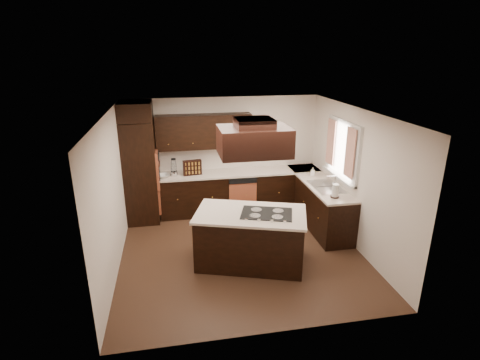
{
  "coord_description": "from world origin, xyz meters",
  "views": [
    {
      "loc": [
        -1.09,
        -5.85,
        3.46
      ],
      "look_at": [
        0.1,
        0.6,
        1.15
      ],
      "focal_mm": 28.0,
      "sensor_mm": 36.0,
      "label": 1
    }
  ],
  "objects_px": {
    "oven_column": "(141,172)",
    "spice_rack": "(192,168)",
    "island": "(250,239)",
    "range_hood": "(254,141)"
  },
  "relations": [
    {
      "from": "range_hood",
      "to": "spice_rack",
      "type": "distance_m",
      "value": 2.67
    },
    {
      "from": "oven_column",
      "to": "spice_rack",
      "type": "distance_m",
      "value": 1.06
    },
    {
      "from": "island",
      "to": "spice_rack",
      "type": "bearing_deg",
      "value": 128.88
    },
    {
      "from": "range_hood",
      "to": "spice_rack",
      "type": "relative_size",
      "value": 2.7
    },
    {
      "from": "island",
      "to": "spice_rack",
      "type": "height_order",
      "value": "spice_rack"
    },
    {
      "from": "oven_column",
      "to": "spice_rack",
      "type": "xyz_separation_m",
      "value": [
        1.06,
        0.05,
        0.02
      ]
    },
    {
      "from": "range_hood",
      "to": "spice_rack",
      "type": "height_order",
      "value": "range_hood"
    },
    {
      "from": "island",
      "to": "range_hood",
      "type": "relative_size",
      "value": 1.65
    },
    {
      "from": "range_hood",
      "to": "oven_column",
      "type": "bearing_deg",
      "value": 129.74
    },
    {
      "from": "island",
      "to": "range_hood",
      "type": "distance_m",
      "value": 1.73
    }
  ]
}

